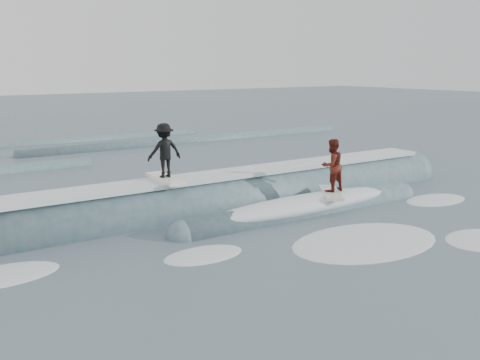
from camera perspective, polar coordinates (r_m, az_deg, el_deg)
ground at (r=15.32m, az=5.63°, el=-5.83°), size 160.00×160.00×0.00m
breaking_wave at (r=18.10m, az=-0.51°, el=-2.79°), size 20.82×3.88×2.21m
surfer_black at (r=16.80m, az=-8.06°, el=2.89°), size 1.11×2.02×1.79m
surfer_red at (r=17.91m, az=9.76°, el=1.26°), size 1.56×1.97×1.85m
whitewater at (r=15.06m, az=9.79°, el=-6.26°), size 16.83×6.41×0.10m
far_swells at (r=30.30m, az=-18.34°, el=2.60°), size 41.34×8.65×0.80m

